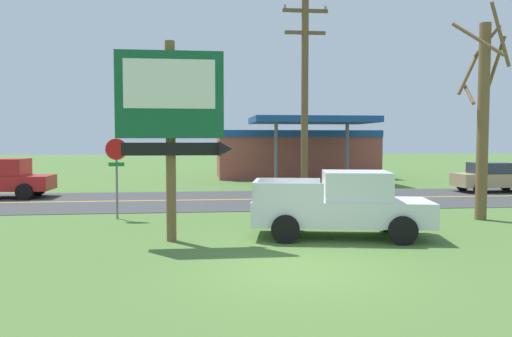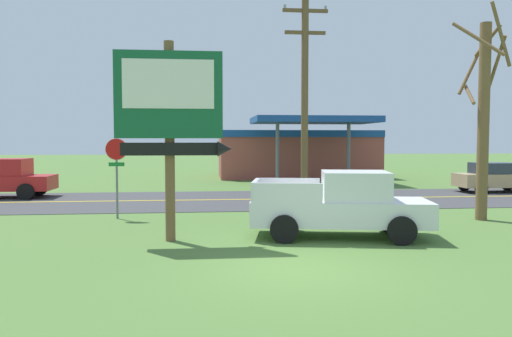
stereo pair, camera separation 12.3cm
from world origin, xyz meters
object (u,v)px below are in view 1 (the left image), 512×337
(utility_pole, at_px, (305,101))
(bare_tree, at_px, (483,114))
(motel_sign, at_px, (172,111))
(stop_sign, at_px, (116,164))
(car_tan_near_lane, at_px, (493,177))
(pickup_white_parked_on_lawn, at_px, (343,205))
(gas_station, at_px, (296,152))

(utility_pole, bearing_deg, bare_tree, -12.70)
(motel_sign, height_order, stop_sign, motel_sign)
(motel_sign, xyz_separation_m, car_tan_near_lane, (16.82, 11.66, -2.87))
(bare_tree, relative_size, car_tan_near_lane, 1.81)
(pickup_white_parked_on_lawn, bearing_deg, gas_station, 82.42)
(pickup_white_parked_on_lawn, relative_size, car_tan_near_lane, 1.30)
(bare_tree, bearing_deg, car_tan_near_lane, 56.14)
(motel_sign, bearing_deg, utility_pole, 41.90)
(stop_sign, bearing_deg, bare_tree, -7.06)
(utility_pole, bearing_deg, pickup_white_parked_on_lawn, -85.51)
(pickup_white_parked_on_lawn, bearing_deg, motel_sign, -178.22)
(motel_sign, relative_size, pickup_white_parked_on_lawn, 1.03)
(motel_sign, bearing_deg, pickup_white_parked_on_lawn, 1.78)
(motel_sign, xyz_separation_m, gas_station, (8.11, 23.92, -1.75))
(gas_station, height_order, car_tan_near_lane, gas_station)
(pickup_white_parked_on_lawn, bearing_deg, car_tan_near_lane, 44.11)
(pickup_white_parked_on_lawn, bearing_deg, utility_pole, 94.49)
(utility_pole, relative_size, gas_station, 0.68)
(bare_tree, relative_size, gas_station, 0.63)
(motel_sign, distance_m, bare_tree, 11.20)
(stop_sign, xyz_separation_m, car_tan_near_lane, (19.09, 7.27, -1.20))
(utility_pole, xyz_separation_m, bare_tree, (6.21, -1.40, -0.51))
(pickup_white_parked_on_lawn, distance_m, car_tan_near_lane, 16.53)
(utility_pole, bearing_deg, gas_station, 80.02)
(stop_sign, xyz_separation_m, bare_tree, (13.12, -1.63, 1.80))
(gas_station, xyz_separation_m, car_tan_near_lane, (8.71, -12.26, -1.11))
(stop_sign, relative_size, utility_pole, 0.36)
(stop_sign, bearing_deg, car_tan_near_lane, 20.85)
(utility_pole, distance_m, pickup_white_parked_on_lawn, 5.25)
(stop_sign, xyz_separation_m, utility_pole, (6.91, -0.23, 2.31))
(pickup_white_parked_on_lawn, height_order, car_tan_near_lane, pickup_white_parked_on_lawn)
(car_tan_near_lane, bearing_deg, motel_sign, -145.27)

